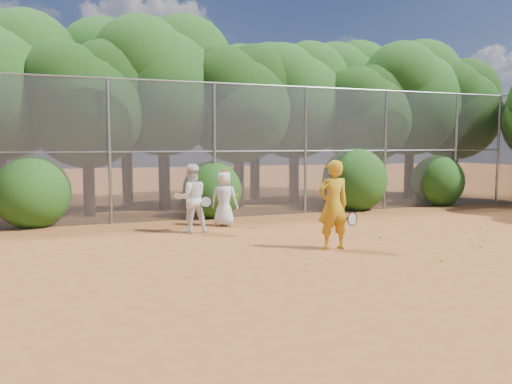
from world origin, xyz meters
name	(u,v)px	position (x,y,z in m)	size (l,w,h in m)	color
ground	(349,258)	(0.00, 0.00, 0.00)	(80.00, 80.00, 0.00)	#964F22
fence_back	(243,149)	(-0.12, 6.00, 2.05)	(20.05, 0.09, 4.03)	gray
tree_2	(88,99)	(-4.45, 7.83, 3.58)	(3.99, 3.47, 5.47)	black
tree_3	(164,79)	(-1.94, 8.84, 4.40)	(4.89, 4.26, 6.70)	black
tree_4	(240,99)	(0.55, 8.24, 3.76)	(4.19, 3.64, 5.73)	black
tree_5	(295,95)	(3.06, 9.04, 4.05)	(4.51, 3.92, 6.17)	black
tree_6	(367,111)	(5.55, 8.03, 3.47)	(3.86, 3.36, 5.29)	black
tree_7	(412,93)	(8.06, 8.64, 4.28)	(4.77, 4.14, 6.53)	black
tree_8	(456,105)	(10.05, 8.34, 3.82)	(4.25, 3.70, 5.82)	black
tree_10	(127,79)	(-2.93, 11.05, 4.63)	(5.15, 4.48, 7.06)	black
tree_11	(256,95)	(2.06, 10.64, 4.16)	(4.64, 4.03, 6.35)	black
tree_12	(346,92)	(6.56, 11.24, 4.51)	(5.02, 4.37, 6.88)	black
bush_0	(32,189)	(-6.00, 6.30, 1.00)	(2.00, 2.00, 2.00)	#1A4711
bush_1	(212,187)	(-1.00, 6.30, 0.90)	(1.80, 1.80, 1.80)	#1A4711
bush_2	(354,177)	(4.00, 6.30, 1.10)	(2.20, 2.20, 2.20)	#1A4711
bush_3	(438,179)	(7.50, 6.30, 0.95)	(1.90, 1.90, 1.90)	#1A4711
player_yellow	(333,205)	(0.10, 0.82, 0.94)	(0.86, 0.52, 1.88)	#C58F17
player_teen	(224,198)	(-1.16, 4.51, 0.75)	(0.87, 0.79, 1.52)	silver
player_white	(191,199)	(-2.23, 3.83, 0.86)	(0.89, 0.74, 1.72)	white
ball_0	(471,238)	(3.63, 0.62, 0.03)	(0.07, 0.07, 0.07)	#B3D727
ball_1	(380,237)	(1.78, 1.54, 0.03)	(0.07, 0.07, 0.07)	#B3D727
ball_2	(441,260)	(1.46, -0.90, 0.03)	(0.07, 0.07, 0.07)	#B3D727
ball_3	(481,226)	(5.13, 1.83, 0.03)	(0.07, 0.07, 0.07)	#B3D727
ball_4	(308,263)	(-1.01, -0.22, 0.03)	(0.07, 0.07, 0.07)	#B3D727
ball_5	(389,220)	(3.57, 3.70, 0.03)	(0.07, 0.07, 0.07)	#B3D727
ball_6	(481,246)	(3.15, -0.16, 0.03)	(0.07, 0.07, 0.07)	#B3D727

